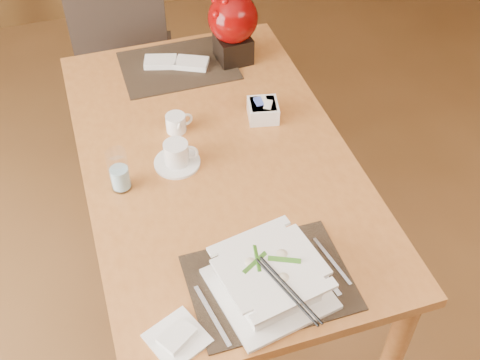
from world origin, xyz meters
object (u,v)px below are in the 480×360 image
object	(u,v)px
soup_setting	(270,279)
sugar_caddy	(263,111)
water_glass	(119,170)
creamer_jug	(176,123)
berry_decor	(233,24)
bread_plate	(177,338)
coffee_cup	(176,155)
dining_table	(217,175)
far_chair	(126,56)

from	to	relation	value
soup_setting	sugar_caddy	distance (m)	0.75
water_glass	creamer_jug	xyz separation A→B (m)	(0.23, 0.22, -0.04)
creamer_jug	berry_decor	distance (m)	0.50
bread_plate	soup_setting	bearing A→B (deg)	13.76
berry_decor	bread_plate	size ratio (longest dim) A/B	2.10
bread_plate	water_glass	bearing A→B (deg)	94.15
water_glass	coffee_cup	bearing A→B (deg)	14.91
coffee_cup	water_glass	xyz separation A→B (m)	(-0.20, -0.05, 0.04)
dining_table	coffee_cup	xyz separation A→B (m)	(-0.14, -0.00, 0.13)
coffee_cup	sugar_caddy	distance (m)	0.38
dining_table	bread_plate	xyz separation A→B (m)	(-0.29, -0.64, 0.10)
berry_decor	far_chair	distance (m)	0.74
bread_plate	berry_decor	bearing A→B (deg)	66.26
soup_setting	berry_decor	distance (m)	1.13
coffee_cup	berry_decor	bearing A→B (deg)	55.58
bread_plate	far_chair	xyz separation A→B (m)	(0.13, 1.67, -0.22)
bread_plate	far_chair	world-z (taller)	far_chair
sugar_caddy	soup_setting	bearing A→B (deg)	-107.77
bread_plate	far_chair	size ratio (longest dim) A/B	0.15
far_chair	soup_setting	bearing A→B (deg)	106.49
dining_table	soup_setting	distance (m)	0.60
soup_setting	berry_decor	xyz separation A→B (m)	(0.24, 1.10, 0.11)
coffee_cup	dining_table	bearing A→B (deg)	0.12
coffee_cup	far_chair	world-z (taller)	far_chair
creamer_jug	berry_decor	size ratio (longest dim) A/B	0.32
water_glass	far_chair	distance (m)	1.13
sugar_caddy	berry_decor	size ratio (longest dim) A/B	0.37
water_glass	berry_decor	xyz separation A→B (m)	(0.56, 0.58, 0.09)
soup_setting	sugar_caddy	bearing A→B (deg)	61.84
creamer_jug	bread_plate	world-z (taller)	creamer_jug
water_glass	bread_plate	bearing A→B (deg)	-85.85
dining_table	coffee_cup	world-z (taller)	coffee_cup
berry_decor	sugar_caddy	bearing A→B (deg)	-90.86
coffee_cup	water_glass	bearing A→B (deg)	-165.09
dining_table	coffee_cup	size ratio (longest dim) A/B	9.58
soup_setting	bread_plate	distance (m)	0.29
dining_table	sugar_caddy	size ratio (longest dim) A/B	14.09
sugar_caddy	bread_plate	world-z (taller)	sugar_caddy
soup_setting	berry_decor	world-z (taller)	berry_decor
water_glass	dining_table	bearing A→B (deg)	8.99
dining_table	water_glass	size ratio (longest dim) A/B	9.86
dining_table	far_chair	world-z (taller)	far_chair
water_glass	berry_decor	world-z (taller)	berry_decor
dining_table	bread_plate	bearing A→B (deg)	-114.23
water_glass	creamer_jug	distance (m)	0.32
coffee_cup	sugar_caddy	world-z (taller)	coffee_cup
soup_setting	coffee_cup	xyz separation A→B (m)	(-0.13, 0.58, -0.02)
dining_table	creamer_jug	xyz separation A→B (m)	(-0.10, 0.17, 0.13)
creamer_jug	berry_decor	xyz separation A→B (m)	(0.32, 0.36, 0.13)
bread_plate	creamer_jug	bearing A→B (deg)	76.75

